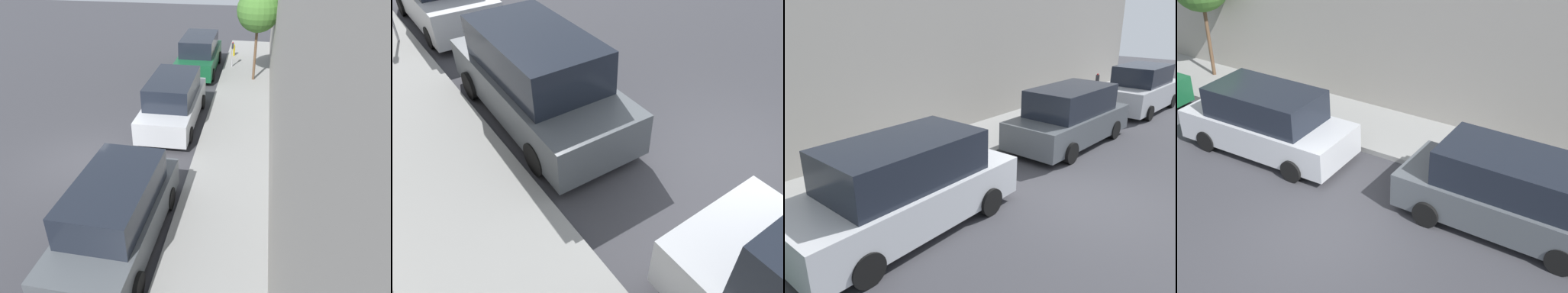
% 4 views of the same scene
% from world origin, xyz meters
% --- Properties ---
extents(ground_plane, '(60.00, 60.00, 0.00)m').
position_xyz_m(ground_plane, '(0.00, 0.00, 0.00)').
color(ground_plane, '#38383D').
extents(sidewalk, '(2.51, 32.00, 0.15)m').
position_xyz_m(sidewalk, '(4.76, 0.00, 0.07)').
color(sidewalk, gray).
rests_on(sidewalk, ground_plane).
extents(parked_minivan_second, '(2.02, 4.94, 1.90)m').
position_xyz_m(parked_minivan_second, '(2.36, -3.38, 0.92)').
color(parked_minivan_second, '#4C5156').
rests_on(parked_minivan_second, ground_plane).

